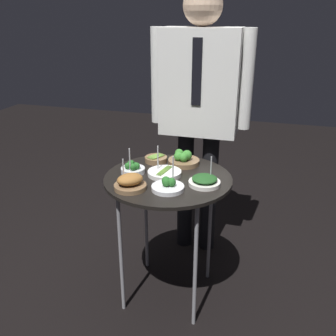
{
  "coord_description": "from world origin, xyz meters",
  "views": [
    {
      "loc": [
        0.5,
        -1.7,
        1.52
      ],
      "look_at": [
        0.0,
        0.0,
        0.79
      ],
      "focal_mm": 40.0,
      "sensor_mm": 36.0,
      "label": 1
    }
  ],
  "objects_px": {
    "bowl_roast_front_left": "(130,183)",
    "waiter_figure": "(200,96)",
    "bowl_broccoli_back_right": "(168,186)",
    "bowl_broccoli_near_rim": "(183,159)",
    "serving_cart": "(168,187)",
    "bowl_asparagus_back_left": "(164,173)",
    "bowl_spinach_mid_right": "(205,181)",
    "bowl_asparagus_center": "(156,159)",
    "bowl_broccoli_mid_left": "(133,169)"
  },
  "relations": [
    {
      "from": "bowl_asparagus_back_left",
      "to": "bowl_broccoli_near_rim",
      "type": "distance_m",
      "value": 0.19
    },
    {
      "from": "bowl_spinach_mid_right",
      "to": "waiter_figure",
      "type": "distance_m",
      "value": 0.66
    },
    {
      "from": "serving_cart",
      "to": "bowl_asparagus_back_left",
      "type": "bearing_deg",
      "value": 142.56
    },
    {
      "from": "bowl_asparagus_back_left",
      "to": "bowl_broccoli_mid_left",
      "type": "height_order",
      "value": "bowl_broccoli_mid_left"
    },
    {
      "from": "bowl_asparagus_center",
      "to": "waiter_figure",
      "type": "relative_size",
      "value": 0.08
    },
    {
      "from": "bowl_broccoli_back_right",
      "to": "bowl_spinach_mid_right",
      "type": "height_order",
      "value": "bowl_broccoli_back_right"
    },
    {
      "from": "serving_cart",
      "to": "bowl_spinach_mid_right",
      "type": "height_order",
      "value": "bowl_spinach_mid_right"
    },
    {
      "from": "bowl_spinach_mid_right",
      "to": "bowl_asparagus_center",
      "type": "distance_m",
      "value": 0.4
    },
    {
      "from": "serving_cart",
      "to": "bowl_broccoli_near_rim",
      "type": "relative_size",
      "value": 4.23
    },
    {
      "from": "serving_cart",
      "to": "bowl_roast_front_left",
      "type": "distance_m",
      "value": 0.25
    },
    {
      "from": "bowl_broccoli_near_rim",
      "to": "waiter_figure",
      "type": "height_order",
      "value": "waiter_figure"
    },
    {
      "from": "bowl_roast_front_left",
      "to": "bowl_broccoli_mid_left",
      "type": "height_order",
      "value": "bowl_broccoli_mid_left"
    },
    {
      "from": "bowl_spinach_mid_right",
      "to": "bowl_broccoli_mid_left",
      "type": "bearing_deg",
      "value": 174.77
    },
    {
      "from": "bowl_asparagus_back_left",
      "to": "bowl_spinach_mid_right",
      "type": "height_order",
      "value": "bowl_asparagus_back_left"
    },
    {
      "from": "serving_cart",
      "to": "bowl_broccoli_near_rim",
      "type": "bearing_deg",
      "value": 80.51
    },
    {
      "from": "bowl_asparagus_back_left",
      "to": "bowl_broccoli_mid_left",
      "type": "relative_size",
      "value": 1.17
    },
    {
      "from": "bowl_roast_front_left",
      "to": "bowl_spinach_mid_right",
      "type": "distance_m",
      "value": 0.36
    },
    {
      "from": "bowl_broccoli_back_right",
      "to": "bowl_broccoli_near_rim",
      "type": "height_order",
      "value": "bowl_broccoli_back_right"
    },
    {
      "from": "bowl_roast_front_left",
      "to": "waiter_figure",
      "type": "distance_m",
      "value": 0.79
    },
    {
      "from": "bowl_spinach_mid_right",
      "to": "bowl_broccoli_mid_left",
      "type": "height_order",
      "value": "bowl_broccoli_mid_left"
    },
    {
      "from": "serving_cart",
      "to": "bowl_broccoli_mid_left",
      "type": "relative_size",
      "value": 4.92
    },
    {
      "from": "bowl_broccoli_near_rim",
      "to": "bowl_asparagus_center",
      "type": "bearing_deg",
      "value": -177.91
    },
    {
      "from": "bowl_roast_front_left",
      "to": "bowl_broccoli_mid_left",
      "type": "xyz_separation_m",
      "value": [
        -0.06,
        0.18,
        -0.01
      ]
    },
    {
      "from": "bowl_spinach_mid_right",
      "to": "bowl_broccoli_mid_left",
      "type": "relative_size",
      "value": 1.04
    },
    {
      "from": "serving_cart",
      "to": "bowl_asparagus_center",
      "type": "relative_size",
      "value": 5.83
    },
    {
      "from": "bowl_asparagus_back_left",
      "to": "bowl_broccoli_near_rim",
      "type": "xyz_separation_m",
      "value": [
        0.06,
        0.18,
        0.02
      ]
    },
    {
      "from": "bowl_spinach_mid_right",
      "to": "bowl_broccoli_mid_left",
      "type": "xyz_separation_m",
      "value": [
        -0.39,
        0.04,
        0.0
      ]
    },
    {
      "from": "bowl_spinach_mid_right",
      "to": "waiter_figure",
      "type": "relative_size",
      "value": 0.09
    },
    {
      "from": "bowl_broccoli_near_rim",
      "to": "bowl_spinach_mid_right",
      "type": "distance_m",
      "value": 0.29
    },
    {
      "from": "serving_cart",
      "to": "bowl_broccoli_back_right",
      "type": "distance_m",
      "value": 0.17
    },
    {
      "from": "serving_cart",
      "to": "bowl_broccoli_mid_left",
      "type": "xyz_separation_m",
      "value": [
        -0.19,
        -0.01,
        0.08
      ]
    },
    {
      "from": "waiter_figure",
      "to": "bowl_broccoli_near_rim",
      "type": "bearing_deg",
      "value": -92.77
    },
    {
      "from": "bowl_roast_front_left",
      "to": "waiter_figure",
      "type": "relative_size",
      "value": 0.1
    },
    {
      "from": "bowl_roast_front_left",
      "to": "bowl_broccoli_back_right",
      "type": "height_order",
      "value": "bowl_broccoli_back_right"
    },
    {
      "from": "bowl_roast_front_left",
      "to": "waiter_figure",
      "type": "xyz_separation_m",
      "value": [
        0.18,
        0.71,
        0.29
      ]
    },
    {
      "from": "serving_cart",
      "to": "bowl_asparagus_back_left",
      "type": "height_order",
      "value": "bowl_asparagus_back_left"
    },
    {
      "from": "bowl_spinach_mid_right",
      "to": "waiter_figure",
      "type": "bearing_deg",
      "value": 104.83
    },
    {
      "from": "bowl_broccoli_near_rim",
      "to": "bowl_spinach_mid_right",
      "type": "height_order",
      "value": "bowl_spinach_mid_right"
    },
    {
      "from": "waiter_figure",
      "to": "bowl_roast_front_left",
      "type": "bearing_deg",
      "value": -104.5
    },
    {
      "from": "bowl_broccoli_back_right",
      "to": "bowl_broccoli_near_rim",
      "type": "bearing_deg",
      "value": 91.57
    },
    {
      "from": "serving_cart",
      "to": "bowl_broccoli_mid_left",
      "type": "bearing_deg",
      "value": -178.15
    },
    {
      "from": "bowl_broccoli_near_rim",
      "to": "bowl_broccoli_mid_left",
      "type": "distance_m",
      "value": 0.3
    },
    {
      "from": "bowl_asparagus_back_left",
      "to": "bowl_broccoli_near_rim",
      "type": "bearing_deg",
      "value": 71.86
    },
    {
      "from": "bowl_asparagus_back_left",
      "to": "bowl_broccoli_near_rim",
      "type": "relative_size",
      "value": 1.01
    },
    {
      "from": "serving_cart",
      "to": "bowl_broccoli_back_right",
      "type": "relative_size",
      "value": 4.68
    },
    {
      "from": "bowl_broccoli_mid_left",
      "to": "waiter_figure",
      "type": "relative_size",
      "value": 0.09
    },
    {
      "from": "bowl_broccoli_mid_left",
      "to": "bowl_broccoli_back_right",
      "type": "bearing_deg",
      "value": -30.67
    },
    {
      "from": "bowl_broccoli_near_rim",
      "to": "bowl_asparagus_back_left",
      "type": "bearing_deg",
      "value": -108.14
    },
    {
      "from": "bowl_asparagus_back_left",
      "to": "bowl_broccoli_mid_left",
      "type": "bearing_deg",
      "value": -171.39
    },
    {
      "from": "bowl_asparagus_back_left",
      "to": "serving_cart",
      "type": "bearing_deg",
      "value": -37.44
    }
  ]
}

